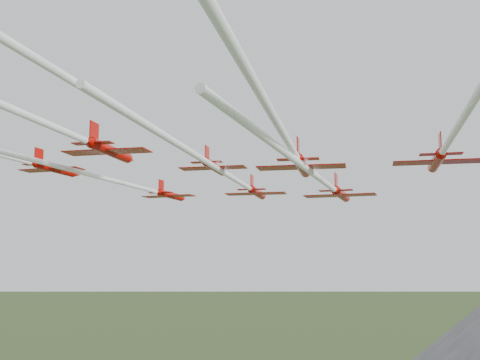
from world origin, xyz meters
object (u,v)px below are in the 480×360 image
at_px(jet_row3_mid, 175,143).
at_px(jet_row3_right, 456,130).
at_px(jet_lead, 233,178).
at_px(jet_row4_left, 51,126).
at_px(jet_row4_right, 291,148).
at_px(jet_row2_left, 119,182).
at_px(jet_row2_right, 323,181).

bearing_deg(jet_row3_mid, jet_row3_right, -7.35).
xyz_separation_m(jet_lead, jet_row4_left, (-2.30, -32.14, 0.55)).
distance_m(jet_row4_left, jet_row4_right, 21.45).
bearing_deg(jet_lead, jet_row4_right, -66.43).
bearing_deg(jet_row2_left, jet_row4_right, -31.14).
xyz_separation_m(jet_row4_left, jet_row4_right, (19.45, 8.81, -2.07)).
xyz_separation_m(jet_row3_mid, jet_row4_left, (-6.20, -10.91, 0.10)).
bearing_deg(jet_row2_right, jet_row4_right, -88.64).
height_order(jet_row2_left, jet_row4_left, jet_row4_left).
height_order(jet_lead, jet_row4_right, jet_lead).
relative_size(jet_row2_right, jet_row4_right, 1.26).
distance_m(jet_row3_right, jet_row4_left, 35.37).
bearing_deg(jet_row4_left, jet_row2_left, 99.34).
distance_m(jet_row2_left, jet_row3_right, 42.15).
relative_size(jet_row4_left, jet_row4_right, 1.14).
height_order(jet_lead, jet_row4_left, jet_row4_left).
bearing_deg(jet_row3_right, jet_row4_right, -174.32).
height_order(jet_row3_right, jet_row4_right, jet_row3_right).
bearing_deg(jet_row4_left, jet_row3_right, 9.81).
bearing_deg(jet_lead, jet_row4_left, -106.84).
distance_m(jet_lead, jet_row2_left, 15.22).
relative_size(jet_row2_left, jet_row3_right, 0.93).
bearing_deg(jet_row3_mid, jet_row4_left, -132.21).
bearing_deg(jet_row4_right, jet_lead, 112.04).
relative_size(jet_row2_left, jet_row4_left, 1.09).
bearing_deg(jet_row4_right, jet_row2_right, 84.51).
height_order(jet_row2_right, jet_row3_mid, jet_row3_mid).
height_order(jet_row2_right, jet_row4_right, jet_row4_right).
distance_m(jet_row3_mid, jet_row4_right, 13.55).
height_order(jet_lead, jet_row2_left, jet_lead).
height_order(jet_row2_right, jet_row4_left, jet_row4_left).
bearing_deg(jet_lead, jet_row3_mid, -92.33).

